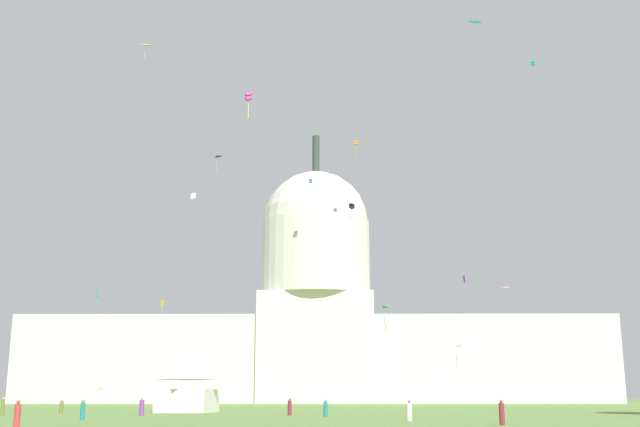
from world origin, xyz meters
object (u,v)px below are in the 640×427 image
(person_purple_near_tent, at_px, (142,407))
(kite_violet_low, at_px, (464,279))
(person_maroon_lawn_far_left, at_px, (502,413))
(kite_blue_high, at_px, (311,181))
(kite_turquoise_high, at_px, (533,63))
(event_tent, at_px, (188,386))
(person_teal_aisle_center, at_px, (83,410))
(kite_gold_low, at_px, (162,304))
(person_red_deep_crowd, at_px, (17,417))
(kite_red_low, at_px, (456,350))
(kite_cyan_mid, at_px, (478,24))
(person_olive_front_center, at_px, (62,407))
(kite_white_mid, at_px, (193,196))
(person_white_front_left, at_px, (409,412))
(kite_magenta_mid, at_px, (249,97))
(kite_black_high, at_px, (216,158))
(kite_lime_high, at_px, (146,48))
(person_maroon_lawn_far_right, at_px, (290,408))
(capitol_building, at_px, (316,321))
(kite_turquoise_low, at_px, (98,293))
(kite_black_high_b, at_px, (352,206))
(kite_green_low, at_px, (383,312))
(kite_orange_high, at_px, (356,143))
(person_teal_back_right, at_px, (326,409))
(person_olive_back_left, at_px, (3,407))
(kite_pink_low, at_px, (504,290))

(person_purple_near_tent, height_order, kite_violet_low, kite_violet_low)
(person_maroon_lawn_far_left, relative_size, kite_blue_high, 0.44)
(person_maroon_lawn_far_left, relative_size, kite_turquoise_high, 1.91)
(event_tent, xyz_separation_m, person_teal_aisle_center, (-2.99, -29.13, -2.20))
(kite_violet_low, distance_m, kite_gold_low, 62.43)
(person_red_deep_crowd, bearing_deg, kite_gold_low, -32.12)
(kite_red_low, relative_size, kite_cyan_mid, 2.41)
(person_olive_front_center, xyz_separation_m, kite_white_mid, (6.79, 34.85, 31.81))
(person_white_front_left, relative_size, kite_magenta_mid, 0.51)
(kite_black_high, distance_m, kite_lime_high, 33.52)
(event_tent, bearing_deg, kite_cyan_mid, -38.75)
(person_maroon_lawn_far_right, bearing_deg, capitol_building, -105.56)
(kite_turquoise_high, relative_size, kite_lime_high, 0.37)
(kite_gold_low, bearing_deg, capitol_building, -120.33)
(capitol_building, xyz_separation_m, kite_red_low, (21.56, -74.07, -11.00))
(kite_turquoise_low, bearing_deg, person_white_front_left, -129.54)
(kite_black_high_b, bearing_deg, person_red_deep_crowd, 122.99)
(kite_blue_high, bearing_deg, kite_turquoise_high, -145.58)
(kite_turquoise_high, relative_size, kite_green_low, 0.39)
(person_olive_front_center, height_order, kite_black_high_b, kite_black_high_b)
(kite_violet_low, distance_m, kite_black_high_b, 54.57)
(kite_black_high_b, bearing_deg, kite_orange_high, -48.85)
(person_teal_back_right, xyz_separation_m, kite_black_high_b, (4.66, 66.17, 34.83))
(kite_violet_low, xyz_separation_m, kite_gold_low, (-44.12, 44.11, 2.08))
(kite_turquoise_high, bearing_deg, person_olive_front_center, -123.58)
(person_olive_back_left, xyz_separation_m, kite_pink_low, (57.05, 40.51, 16.35))
(person_maroon_lawn_far_left, bearing_deg, kite_violet_low, 61.82)
(kite_cyan_mid, bearing_deg, kite_blue_high, 86.06)
(person_olive_front_center, distance_m, person_red_deep_crowd, 42.52)
(kite_lime_high, bearing_deg, person_white_front_left, 115.27)
(person_white_front_left, distance_m, kite_gold_low, 82.31)
(kite_cyan_mid, bearing_deg, kite_lime_high, 113.39)
(person_teal_aisle_center, relative_size, person_white_front_left, 1.04)
(person_teal_back_right, relative_size, kite_cyan_mid, 1.32)
(capitol_building, distance_m, kite_gold_low, 61.82)
(event_tent, xyz_separation_m, kite_cyan_mid, (28.95, -29.32, 30.08))
(kite_white_mid, relative_size, kite_black_high_b, 0.37)
(kite_violet_low, relative_size, kite_magenta_mid, 0.32)
(person_maroon_lawn_far_right, xyz_separation_m, kite_gold_low, (-24.69, 56.48, 16.31))
(person_red_deep_crowd, distance_m, kite_pink_low, 86.16)
(person_teal_back_right, height_order, kite_orange_high, kite_orange_high)
(kite_turquoise_low, bearing_deg, person_teal_back_right, -127.55)
(person_white_front_left, distance_m, kite_black_high, 107.24)
(person_olive_front_center, relative_size, kite_violet_low, 1.53)
(person_red_deep_crowd, bearing_deg, person_purple_near_tent, -37.91)
(kite_lime_high, bearing_deg, kite_cyan_mid, 120.40)
(person_red_deep_crowd, relative_size, kite_pink_low, 1.31)
(kite_black_high_b, bearing_deg, kite_green_low, 136.76)
(kite_white_mid, bearing_deg, person_purple_near_tent, 167.15)
(capitol_building, relative_size, kite_violet_low, 145.13)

